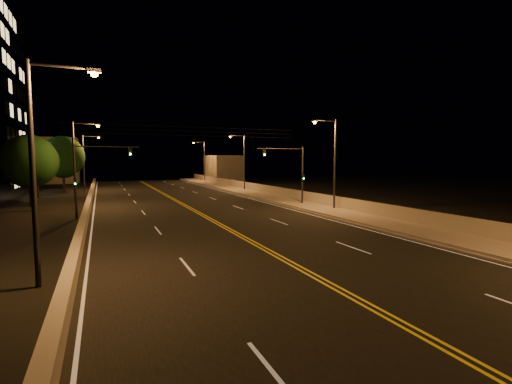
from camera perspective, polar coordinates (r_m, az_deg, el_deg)
name	(u,v)px	position (r m, az deg, el deg)	size (l,w,h in m)	color
ground	(476,365)	(10.80, 30.80, -21.94)	(160.00, 160.00, 0.00)	black
road	(220,225)	(27.20, -5.55, -5.03)	(18.00, 120.00, 0.02)	black
sidewalk	(343,214)	(32.03, 13.27, -3.35)	(3.60, 120.00, 0.30)	gray
curb	(324,216)	(30.98, 10.46, -3.72)	(0.14, 120.00, 0.15)	gray
parapet_wall	(359,206)	(32.93, 15.62, -2.04)	(0.30, 120.00, 1.00)	#A89C8C
jersey_barrier	(82,229)	(25.98, -25.18, -5.13)	(0.45, 120.00, 0.78)	#A89C8C
distant_building_right	(223,168)	(80.07, -5.04, 3.63)	(6.00, 10.00, 5.52)	gray
distant_building_left	(56,161)	(84.15, -28.39, 4.28)	(8.00, 8.00, 8.96)	gray
parapet_rail	(360,199)	(32.87, 15.64, -1.12)	(0.06, 0.06, 120.00)	black
lane_markings	(220,225)	(27.13, -5.50, -5.03)	(17.32, 116.00, 0.00)	silver
streetlight_1	(332,158)	(34.36, 11.65, 5.13)	(2.55, 0.28, 8.34)	#2D2D33
streetlight_2	(242,158)	(54.93, -2.11, 5.18)	(2.55, 0.28, 8.34)	#2D2D33
streetlight_3	(203,159)	(76.64, -8.15, 5.11)	(2.55, 0.28, 8.34)	#2D2D33
streetlight_4	(41,157)	(15.79, -30.15, 4.71)	(2.55, 0.28, 8.34)	#2D2D33
streetlight_5	(78,158)	(39.59, -25.77, 4.71)	(2.55, 0.28, 8.34)	#2D2D33
streetlight_6	(86,158)	(61.47, -24.73, 4.71)	(2.55, 0.28, 8.34)	#2D2D33
traffic_signal_right	(294,169)	(37.38, 5.84, 3.57)	(5.11, 0.31, 5.99)	#2D2D33
traffic_signal_left	(89,171)	(32.83, -24.35, 2.93)	(5.11, 0.31, 5.99)	#2D2D33
overhead_wires	(190,131)	(36.06, -10.19, 9.18)	(22.00, 0.03, 0.83)	black
tree_0	(29,161)	(43.52, -31.51, 4.04)	(5.33, 5.33, 7.22)	black
tree_1	(36,162)	(53.05, -30.73, 4.05)	(5.24, 5.24, 7.10)	black
tree_2	(63,157)	(60.82, -27.61, 4.84)	(5.99, 5.99, 8.12)	black
tree_3	(63,163)	(66.65, -27.54, 3.95)	(4.82, 4.82, 6.54)	black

